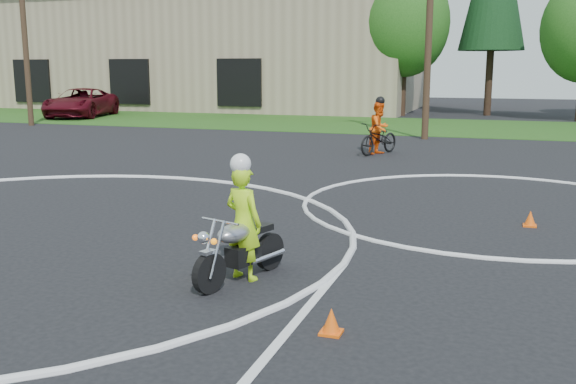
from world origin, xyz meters
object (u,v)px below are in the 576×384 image
(pickup_grp, at_px, (81,103))
(primary_motorcycle, at_px, (239,249))
(rider_second_grp, at_px, (379,134))
(rider_primary_grp, at_px, (243,219))

(pickup_grp, bearing_deg, primary_motorcycle, -64.01)
(rider_second_grp, bearing_deg, rider_primary_grp, -63.96)
(rider_primary_grp, relative_size, rider_second_grp, 0.82)
(pickup_grp, bearing_deg, rider_second_grp, -42.59)
(primary_motorcycle, relative_size, rider_primary_grp, 0.99)
(primary_motorcycle, bearing_deg, pickup_grp, 147.97)
(rider_second_grp, bearing_deg, pickup_grp, 174.54)
(rider_primary_grp, height_order, pickup_grp, rider_primary_grp)
(primary_motorcycle, relative_size, pickup_grp, 0.27)
(primary_motorcycle, height_order, rider_primary_grp, rider_primary_grp)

